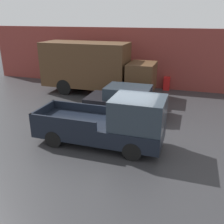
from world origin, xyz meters
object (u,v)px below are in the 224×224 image
pickup_truck (111,123)px  newspaper_box (167,84)px  car (127,100)px  delivery_truck (93,67)px

pickup_truck → newspaper_box: bearing=82.4°
pickup_truck → car: pickup_truck is taller
pickup_truck → newspaper_box: (1.26, 9.36, -0.53)m
pickup_truck → newspaper_box: 9.46m
pickup_truck → delivery_truck: (-3.59, 7.04, 0.87)m
delivery_truck → newspaper_box: bearing=25.5°
pickup_truck → car: (-0.33, 3.73, -0.21)m
car → pickup_truck: bearing=-84.9°
pickup_truck → delivery_truck: delivery_truck is taller
car → newspaper_box: car is taller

